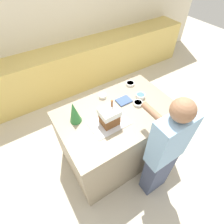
{
  "coord_description": "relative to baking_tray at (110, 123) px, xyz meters",
  "views": [
    {
      "loc": [
        -0.86,
        -1.19,
        2.52
      ],
      "look_at": [
        -0.09,
        0.0,
        1.01
      ],
      "focal_mm": 28.0,
      "sensor_mm": 36.0,
      "label": 1
    }
  ],
  "objects": [
    {
      "name": "gingerbread_house",
      "position": [
        0.0,
        0.0,
        0.12
      ],
      "size": [
        0.21,
        0.19,
        0.3
      ],
      "color": "brown",
      "rests_on": "baking_tray"
    },
    {
      "name": "candy_bowl_center_rear",
      "position": [
        0.59,
        0.16,
        0.02
      ],
      "size": [
        0.13,
        0.13,
        0.05
      ],
      "color": "silver",
      "rests_on": "kitchen_island"
    },
    {
      "name": "cookbook",
      "position": [
        0.36,
        0.21,
        0.01
      ],
      "size": [
        0.19,
        0.14,
        0.02
      ],
      "color": "#3F598C",
      "rests_on": "kitchen_island"
    },
    {
      "name": "wall_back",
      "position": [
        0.18,
        2.38,
        0.34
      ],
      "size": [
        8.0,
        0.05,
        2.6
      ],
      "color": "beige",
      "rests_on": "ground_plane"
    },
    {
      "name": "candy_bowl_near_tray_left",
      "position": [
        0.63,
        0.45,
        0.02
      ],
      "size": [
        0.12,
        0.12,
        0.04
      ],
      "color": "white",
      "rests_on": "kitchen_island"
    },
    {
      "name": "candy_bowl_near_tray_right",
      "position": [
        0.47,
        0.07,
        0.02
      ],
      "size": [
        0.12,
        0.12,
        0.04
      ],
      "color": "white",
      "rests_on": "kitchen_island"
    },
    {
      "name": "back_cabinet_block",
      "position": [
        0.18,
        2.05,
        -0.5
      ],
      "size": [
        6.0,
        0.6,
        0.91
      ],
      "color": "#DBBC60",
      "rests_on": "ground_plane"
    },
    {
      "name": "candy_bowl_far_right",
      "position": [
        0.16,
        0.43,
        0.02
      ],
      "size": [
        0.1,
        0.1,
        0.04
      ],
      "color": "white",
      "rests_on": "kitchen_island"
    },
    {
      "name": "kitchen_island",
      "position": [
        0.18,
        0.09,
        -0.48
      ],
      "size": [
        1.47,
        0.96,
        0.95
      ],
      "color": "gray",
      "rests_on": "ground_plane"
    },
    {
      "name": "ground_plane",
      "position": [
        0.18,
        0.09,
        -0.96
      ],
      "size": [
        12.0,
        12.0,
        0.0
      ],
      "primitive_type": "plane",
      "color": "beige"
    },
    {
      "name": "decorative_tree",
      "position": [
        -0.31,
        0.25,
        0.14
      ],
      "size": [
        0.14,
        0.14,
        0.29
      ],
      "color": "#33843D",
      "rests_on": "kitchen_island"
    },
    {
      "name": "person",
      "position": [
        0.32,
        -0.59,
        -0.12
      ],
      "size": [
        0.43,
        0.53,
        1.62
      ],
      "color": "#424C6B",
      "rests_on": "ground_plane"
    },
    {
      "name": "baking_tray",
      "position": [
        0.0,
        0.0,
        0.0
      ],
      "size": [
        0.44,
        0.29,
        0.01
      ],
      "color": "silver",
      "rests_on": "kitchen_island"
    }
  ]
}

